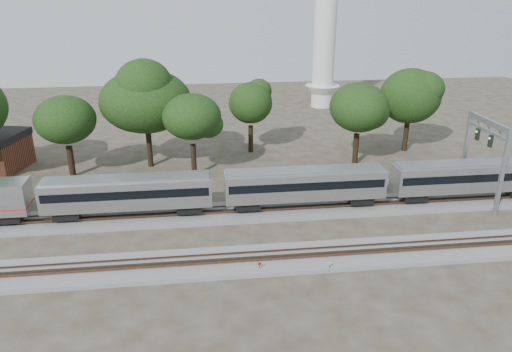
{
  "coord_description": "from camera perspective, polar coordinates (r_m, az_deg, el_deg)",
  "views": [
    {
      "loc": [
        -0.83,
        -41.91,
        23.05
      ],
      "look_at": [
        4.99,
        5.0,
        4.65
      ],
      "focal_mm": 35.0,
      "sensor_mm": 36.0,
      "label": 1
    }
  ],
  "objects": [
    {
      "name": "tree_6",
      "position": [
        66.95,
        11.66,
        7.68
      ],
      "size": [
        7.96,
        7.96,
        11.23
      ],
      "color": "black",
      "rests_on": "ground"
    },
    {
      "name": "tree_5",
      "position": [
        70.78,
        -0.63,
        8.34
      ],
      "size": [
        7.35,
        7.35,
        10.37
      ],
      "color": "black",
      "rests_on": "ground"
    },
    {
      "name": "switch_lever",
      "position": [
        43.51,
        2.03,
        -10.5
      ],
      "size": [
        0.57,
        0.43,
        0.3
      ],
      "primitive_type": "cube",
      "rotation": [
        0.0,
        0.0,
        -0.29
      ],
      "color": "#512D19",
      "rests_on": "ground"
    },
    {
      "name": "track_far",
      "position": [
        53.08,
        -5.5,
        -4.33
      ],
      "size": [
        160.0,
        5.0,
        0.73
      ],
      "color": "slate",
      "rests_on": "ground"
    },
    {
      "name": "tree_7",
      "position": [
        74.4,
        17.21,
        8.71
      ],
      "size": [
        8.22,
        8.22,
        11.59
      ],
      "color": "black",
      "rests_on": "ground"
    },
    {
      "name": "tree_3",
      "position": [
        66.03,
        -12.49,
        8.33
      ],
      "size": [
        8.99,
        8.99,
        12.67
      ],
      "color": "black",
      "rests_on": "ground"
    },
    {
      "name": "switch_stand_red",
      "position": [
        42.91,
        0.41,
        -10.23
      ],
      "size": [
        0.31,
        0.12,
        0.98
      ],
      "rotation": [
        0.0,
        0.0,
        0.32
      ],
      "color": "#512D19",
      "rests_on": "ground"
    },
    {
      "name": "tree_2",
      "position": [
        65.44,
        -20.98,
        6.02
      ],
      "size": [
        7.54,
        7.54,
        10.63
      ],
      "color": "black",
      "rests_on": "ground"
    },
    {
      "name": "train",
      "position": [
        53.09,
        5.76,
        -0.85
      ],
      "size": [
        88.6,
        3.05,
        4.5
      ],
      "color": "#B7B9BF",
      "rests_on": "ground"
    },
    {
      "name": "switch_stand_white",
      "position": [
        43.43,
        8.42,
        -10.09
      ],
      "size": [
        0.29,
        0.14,
        0.96
      ],
      "rotation": [
        0.0,
        0.0,
        0.39
      ],
      "color": "#512D19",
      "rests_on": "ground"
    },
    {
      "name": "ground",
      "position": [
        47.84,
        -5.25,
        -7.64
      ],
      "size": [
        160.0,
        160.0,
        0.0
      ],
      "primitive_type": "plane",
      "color": "#383328",
      "rests_on": "ground"
    },
    {
      "name": "tree_4",
      "position": [
        61.84,
        -7.36,
        6.74
      ],
      "size": [
        7.87,
        7.87,
        11.09
      ],
      "color": "black",
      "rests_on": "ground"
    },
    {
      "name": "track_near",
      "position": [
        44.27,
        -5.05,
        -9.89
      ],
      "size": [
        160.0,
        5.0,
        0.73
      ],
      "color": "slate",
      "rests_on": "ground"
    },
    {
      "name": "signal_gantry",
      "position": [
        59.25,
        24.77,
        3.48
      ],
      "size": [
        0.66,
        7.81,
        9.49
      ],
      "color": "gray",
      "rests_on": "ground"
    }
  ]
}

